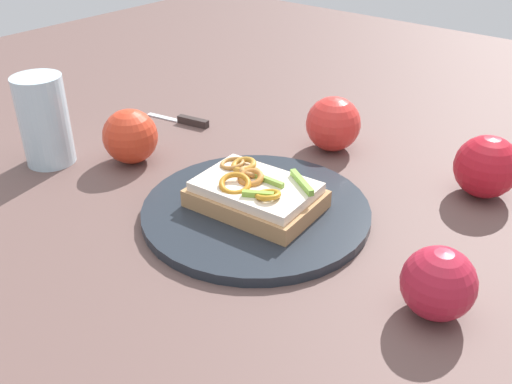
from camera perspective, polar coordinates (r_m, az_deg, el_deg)
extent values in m
plane|color=brown|center=(0.70, 0.00, -2.30)|extent=(2.00, 2.00, 0.00)
cylinder|color=#212830|center=(0.70, 0.00, -1.86)|extent=(0.28, 0.28, 0.01)
cube|color=tan|center=(0.69, 0.00, -0.67)|extent=(0.16, 0.11, 0.02)
cube|color=#F0DFC7|center=(0.68, 0.00, 0.51)|extent=(0.14, 0.10, 0.01)
torus|color=#BF7331|center=(0.68, -0.40, 1.49)|extent=(0.04, 0.04, 0.02)
torus|color=#AC7237|center=(0.72, -2.38, 2.88)|extent=(0.04, 0.04, 0.01)
torus|color=#C37A1E|center=(0.67, -2.11, 0.82)|extent=(0.04, 0.04, 0.02)
torus|color=#AE7439|center=(0.70, -0.57, 2.05)|extent=(0.03, 0.03, 0.01)
torus|color=#BE822B|center=(0.71, -1.24, 2.72)|extent=(0.05, 0.05, 0.02)
torus|color=#C0841F|center=(0.65, 1.20, -0.27)|extent=(0.04, 0.04, 0.01)
cube|color=#7FB93F|center=(0.67, 4.60, 0.98)|extent=(0.05, 0.03, 0.01)
cube|color=#7DA842|center=(0.68, 1.18, 1.21)|extent=(0.05, 0.01, 0.01)
cube|color=#82AF39|center=(0.65, 0.19, -0.22)|extent=(0.03, 0.02, 0.01)
sphere|color=red|center=(0.85, 7.71, 6.76)|extent=(0.11, 0.11, 0.08)
sphere|color=red|center=(0.78, 22.01, 2.36)|extent=(0.09, 0.09, 0.08)
sphere|color=#AC1C31|center=(0.57, 17.75, -8.67)|extent=(0.10, 0.10, 0.07)
sphere|color=red|center=(0.83, -12.50, 5.43)|extent=(0.10, 0.10, 0.08)
cylinder|color=silver|center=(0.85, -20.39, 6.70)|extent=(0.07, 0.07, 0.13)
cube|color=silver|center=(0.98, -9.20, 7.41)|extent=(0.07, 0.02, 0.00)
cube|color=#302624|center=(0.95, -6.30, 7.00)|extent=(0.06, 0.02, 0.01)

